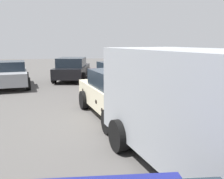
{
  "coord_description": "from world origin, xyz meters",
  "views": [
    {
      "loc": [
        -7.85,
        1.28,
        2.38
      ],
      "look_at": [
        0.0,
        0.3,
        0.9
      ],
      "focal_mm": 40.56,
      "sensor_mm": 36.0,
      "label": 1
    }
  ],
  "objects_px": {
    "parked_sedan_far_right": "(9,74)",
    "parked_van_row_back_far": "(209,109)",
    "parked_sedan_near_right": "(72,69)",
    "parked_sedan_behind_left": "(116,76)",
    "art_car_decorated": "(121,94)",
    "parked_sedan_near_left": "(139,69)"
  },
  "relations": [
    {
      "from": "parked_sedan_near_right",
      "to": "parked_sedan_near_left",
      "type": "relative_size",
      "value": 0.99
    },
    {
      "from": "art_car_decorated",
      "to": "parked_sedan_near_left",
      "type": "relative_size",
      "value": 1.02
    },
    {
      "from": "parked_van_row_back_far",
      "to": "parked_sedan_near_left",
      "type": "height_order",
      "value": "parked_van_row_back_far"
    },
    {
      "from": "parked_sedan_near_right",
      "to": "parked_sedan_near_left",
      "type": "bearing_deg",
      "value": -85.75
    },
    {
      "from": "art_car_decorated",
      "to": "parked_van_row_back_far",
      "type": "distance_m",
      "value": 4.07
    },
    {
      "from": "art_car_decorated",
      "to": "parked_sedan_far_right",
      "type": "height_order",
      "value": "art_car_decorated"
    },
    {
      "from": "art_car_decorated",
      "to": "parked_sedan_near_right",
      "type": "bearing_deg",
      "value": 179.23
    },
    {
      "from": "parked_sedan_far_right",
      "to": "parked_van_row_back_far",
      "type": "bearing_deg",
      "value": -162.1
    },
    {
      "from": "parked_van_row_back_far",
      "to": "parked_sedan_near_right",
      "type": "height_order",
      "value": "parked_van_row_back_far"
    },
    {
      "from": "parked_van_row_back_far",
      "to": "parked_sedan_near_right",
      "type": "relative_size",
      "value": 1.24
    },
    {
      "from": "parked_sedan_far_right",
      "to": "parked_sedan_near_right",
      "type": "relative_size",
      "value": 0.95
    },
    {
      "from": "parked_van_row_back_far",
      "to": "parked_sedan_near_right",
      "type": "xyz_separation_m",
      "value": [
        12.27,
        2.68,
        -0.54
      ]
    },
    {
      "from": "parked_sedan_far_right",
      "to": "parked_sedan_behind_left",
      "type": "distance_m",
      "value": 5.74
    },
    {
      "from": "parked_sedan_near_right",
      "to": "parked_sedan_behind_left",
      "type": "distance_m",
      "value": 4.23
    },
    {
      "from": "parked_sedan_far_right",
      "to": "parked_sedan_near_left",
      "type": "xyz_separation_m",
      "value": [
        1.94,
        -7.53,
        -0.01
      ]
    },
    {
      "from": "parked_van_row_back_far",
      "to": "parked_sedan_near_right",
      "type": "bearing_deg",
      "value": -1.65
    },
    {
      "from": "parked_sedan_near_right",
      "to": "parked_sedan_near_left",
      "type": "distance_m",
      "value": 4.26
    },
    {
      "from": "parked_sedan_far_right",
      "to": "parked_sedan_behind_left",
      "type": "height_order",
      "value": "parked_sedan_behind_left"
    },
    {
      "from": "parked_van_row_back_far",
      "to": "parked_sedan_near_left",
      "type": "xyz_separation_m",
      "value": [
        11.96,
        -1.57,
        -0.58
      ]
    },
    {
      "from": "art_car_decorated",
      "to": "parked_sedan_behind_left",
      "type": "relative_size",
      "value": 1.08
    },
    {
      "from": "art_car_decorated",
      "to": "parked_sedan_near_right",
      "type": "xyz_separation_m",
      "value": [
        8.33,
        1.79,
        -0.03
      ]
    },
    {
      "from": "parked_sedan_near_right",
      "to": "parked_sedan_behind_left",
      "type": "height_order",
      "value": "parked_sedan_near_right"
    }
  ]
}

